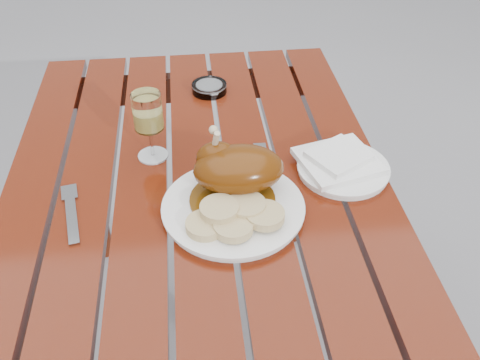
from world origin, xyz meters
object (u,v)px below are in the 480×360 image
(dinner_plate, at_px, (233,208))
(ashtray, at_px, (209,88))
(wine_glass, at_px, (149,127))
(side_plate, at_px, (343,169))
(table, at_px, (205,297))

(dinner_plate, xyz_separation_m, ashtray, (-0.02, 0.47, 0.00))
(dinner_plate, xyz_separation_m, wine_glass, (-0.16, 0.20, 0.07))
(side_plate, bearing_deg, wine_glass, 165.86)
(wine_glass, bearing_deg, dinner_plate, -51.77)
(wine_glass, bearing_deg, table, -48.52)
(table, distance_m, wine_glass, 0.47)
(table, distance_m, side_plate, 0.49)
(wine_glass, bearing_deg, ashtray, 62.06)
(ashtray, bearing_deg, dinner_plate, -88.13)
(wine_glass, xyz_separation_m, side_plate, (0.40, -0.10, -0.07))
(dinner_plate, bearing_deg, wine_glass, 128.23)
(side_plate, relative_size, ashtray, 2.15)
(dinner_plate, height_order, wine_glass, wine_glass)
(table, xyz_separation_m, wine_glass, (-0.09, 0.11, 0.45))
(side_plate, bearing_deg, table, -179.33)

